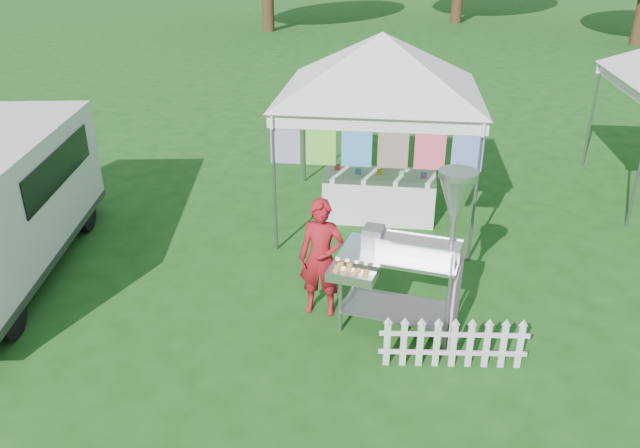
# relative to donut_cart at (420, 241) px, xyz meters

# --- Properties ---
(ground) EXTENTS (120.00, 120.00, 0.00)m
(ground) POSITION_rel_donut_cart_xyz_m (-0.61, -0.19, -1.22)
(ground) COLOR #194915
(ground) RESTS_ON ground
(canopy_main) EXTENTS (4.24, 4.24, 3.45)m
(canopy_main) POSITION_rel_donut_cart_xyz_m (-0.61, 3.31, 1.77)
(canopy_main) COLOR #59595E
(canopy_main) RESTS_ON ground
(donut_cart) EXTENTS (1.63, 1.01, 2.07)m
(donut_cart) POSITION_rel_donut_cart_xyz_m (0.00, 0.00, 0.00)
(donut_cart) COLOR gray
(donut_cart) RESTS_ON ground
(vendor) EXTENTS (0.57, 0.40, 1.52)m
(vendor) POSITION_rel_donut_cart_xyz_m (-1.15, 0.30, -0.46)
(vendor) COLOR maroon
(vendor) RESTS_ON ground
(picket_fence) EXTENTS (1.62, 0.18, 0.56)m
(picket_fence) POSITION_rel_donut_cart_xyz_m (0.41, -0.62, -0.93)
(picket_fence) COLOR silver
(picket_fence) RESTS_ON ground
(display_table) EXTENTS (1.80, 0.70, 0.80)m
(display_table) POSITION_rel_donut_cart_xyz_m (-0.56, 3.20, -0.82)
(display_table) COLOR white
(display_table) RESTS_ON ground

